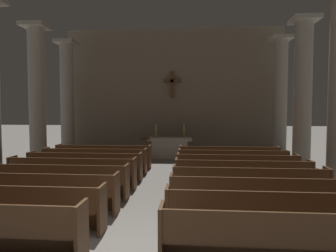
{
  "coord_description": "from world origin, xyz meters",
  "views": [
    {
      "loc": [
        1.11,
        -4.48,
        2.41
      ],
      "look_at": [
        0.0,
        8.97,
        1.66
      ],
      "focal_mm": 31.61,
      "sensor_mm": 36.0,
      "label": 1
    }
  ],
  "objects_px": {
    "pew_right_row_3": "(259,197)",
    "pew_right_row_7": "(232,162)",
    "pew_left_row_8": "(103,156)",
    "pew_right_row_2": "(272,214)",
    "pew_left_row_6": "(85,166)",
    "column_left_third": "(37,98)",
    "pew_left_row_3": "(35,192)",
    "pew_right_row_4": "(249,185)",
    "altar": "(170,147)",
    "candlestick_right": "(184,134)",
    "column_right_fourth": "(280,100)",
    "column_right_third": "(303,97)",
    "pew_right_row_5": "(242,175)",
    "lectern": "(145,150)",
    "pew_left_row_5": "(72,172)",
    "column_left_fourth": "(67,100)",
    "candlestick_left": "(156,133)",
    "pew_left_row_7": "(95,160)",
    "pew_right_row_6": "(237,168)",
    "pew_right_row_1": "(291,239)",
    "pew_left_row_2": "(7,207)",
    "pew_left_row_4": "(56,181)",
    "pew_right_row_8": "(229,158)"
  },
  "relations": [
    {
      "from": "pew_right_row_5",
      "to": "pew_right_row_6",
      "type": "relative_size",
      "value": 1.0
    },
    {
      "from": "pew_right_row_3",
      "to": "pew_right_row_8",
      "type": "height_order",
      "value": "same"
    },
    {
      "from": "pew_left_row_3",
      "to": "pew_right_row_5",
      "type": "relative_size",
      "value": 1.0
    },
    {
      "from": "pew_right_row_2",
      "to": "pew_left_row_8",
      "type": "bearing_deg",
      "value": 128.68
    },
    {
      "from": "candlestick_right",
      "to": "pew_left_row_4",
      "type": "bearing_deg",
      "value": -115.25
    },
    {
      "from": "pew_right_row_5",
      "to": "column_right_third",
      "type": "bearing_deg",
      "value": 48.78
    },
    {
      "from": "column_right_fourth",
      "to": "pew_right_row_8",
      "type": "bearing_deg",
      "value": -133.43
    },
    {
      "from": "pew_left_row_2",
      "to": "pew_right_row_8",
      "type": "relative_size",
      "value": 1.0
    },
    {
      "from": "pew_right_row_5",
      "to": "pew_right_row_8",
      "type": "xyz_separation_m",
      "value": [
        0.0,
        3.23,
        0.0
      ]
    },
    {
      "from": "pew_left_row_8",
      "to": "pew_right_row_4",
      "type": "height_order",
      "value": "same"
    },
    {
      "from": "pew_left_row_4",
      "to": "candlestick_right",
      "type": "distance_m",
      "value": 7.73
    },
    {
      "from": "pew_right_row_3",
      "to": "candlestick_left",
      "type": "distance_m",
      "value": 8.71
    },
    {
      "from": "column_right_third",
      "to": "candlestick_left",
      "type": "bearing_deg",
      "value": 156.28
    },
    {
      "from": "pew_left_row_6",
      "to": "column_right_third",
      "type": "relative_size",
      "value": 0.66
    },
    {
      "from": "pew_left_row_8",
      "to": "pew_right_row_2",
      "type": "bearing_deg",
      "value": -51.32
    },
    {
      "from": "pew_left_row_3",
      "to": "column_left_third",
      "type": "bearing_deg",
      "value": 117.67
    },
    {
      "from": "pew_left_row_7",
      "to": "pew_left_row_4",
      "type": "bearing_deg",
      "value": -90.0
    },
    {
      "from": "pew_left_row_3",
      "to": "pew_right_row_4",
      "type": "relative_size",
      "value": 1.0
    },
    {
      "from": "pew_right_row_3",
      "to": "pew_right_row_7",
      "type": "height_order",
      "value": "same"
    },
    {
      "from": "altar",
      "to": "candlestick_right",
      "type": "distance_m",
      "value": 0.98
    },
    {
      "from": "column_right_third",
      "to": "pew_right_row_4",
      "type": "bearing_deg",
      "value": -123.27
    },
    {
      "from": "pew_left_row_2",
      "to": "pew_right_row_4",
      "type": "distance_m",
      "value": 5.6
    },
    {
      "from": "pew_right_row_4",
      "to": "candlestick_left",
      "type": "relative_size",
      "value": 6.03
    },
    {
      "from": "pew_left_row_7",
      "to": "column_left_fourth",
      "type": "bearing_deg",
      "value": 124.79
    },
    {
      "from": "pew_left_row_3",
      "to": "pew_left_row_6",
      "type": "xyz_separation_m",
      "value": [
        0.0,
        3.23,
        0.0
      ]
    },
    {
      "from": "pew_right_row_5",
      "to": "candlestick_right",
      "type": "relative_size",
      "value": 6.03
    },
    {
      "from": "pew_right_row_1",
      "to": "column_right_fourth",
      "type": "bearing_deg",
      "value": 75.01
    },
    {
      "from": "pew_left_row_6",
      "to": "column_left_third",
      "type": "distance_m",
      "value": 4.28
    },
    {
      "from": "pew_left_row_2",
      "to": "pew_right_row_4",
      "type": "height_order",
      "value": "same"
    },
    {
      "from": "column_right_fourth",
      "to": "lectern",
      "type": "relative_size",
      "value": 5.17
    },
    {
      "from": "pew_left_row_8",
      "to": "pew_right_row_5",
      "type": "xyz_separation_m",
      "value": [
        5.17,
        -3.23,
        0.0
      ]
    },
    {
      "from": "pew_right_row_8",
      "to": "pew_left_row_6",
      "type": "bearing_deg",
      "value": -157.39
    },
    {
      "from": "candlestick_left",
      "to": "pew_left_row_7",
      "type": "bearing_deg",
      "value": -116.77
    },
    {
      "from": "pew_left_row_7",
      "to": "pew_right_row_2",
      "type": "height_order",
      "value": "same"
    },
    {
      "from": "column_left_third",
      "to": "lectern",
      "type": "height_order",
      "value": "column_left_third"
    },
    {
      "from": "pew_right_row_5",
      "to": "pew_left_row_3",
      "type": "bearing_deg",
      "value": -157.39
    },
    {
      "from": "column_left_fourth",
      "to": "pew_right_row_4",
      "type": "bearing_deg",
      "value": -42.35
    },
    {
      "from": "pew_right_row_8",
      "to": "pew_left_row_2",
      "type": "bearing_deg",
      "value": -128.68
    },
    {
      "from": "pew_left_row_8",
      "to": "column_left_fourth",
      "type": "distance_m",
      "value": 4.75
    },
    {
      "from": "pew_right_row_6",
      "to": "pew_right_row_1",
      "type": "bearing_deg",
      "value": -90.0
    },
    {
      "from": "pew_right_row_1",
      "to": "column_right_third",
      "type": "height_order",
      "value": "column_right_third"
    },
    {
      "from": "pew_left_row_4",
      "to": "altar",
      "type": "relative_size",
      "value": 1.8
    },
    {
      "from": "pew_left_row_5",
      "to": "column_right_fourth",
      "type": "xyz_separation_m",
      "value": [
        7.98,
        6.2,
        2.42
      ]
    },
    {
      "from": "pew_left_row_8",
      "to": "column_left_third",
      "type": "bearing_deg",
      "value": -179.6
    },
    {
      "from": "pew_right_row_3",
      "to": "column_right_fourth",
      "type": "relative_size",
      "value": 0.66
    },
    {
      "from": "pew_left_row_8",
      "to": "pew_right_row_7",
      "type": "height_order",
      "value": "same"
    },
    {
      "from": "candlestick_right",
      "to": "lectern",
      "type": "distance_m",
      "value": 2.24
    },
    {
      "from": "pew_right_row_6",
      "to": "lectern",
      "type": "xyz_separation_m",
      "value": [
        -3.65,
        3.61,
        0.07
      ]
    },
    {
      "from": "pew_left_row_2",
      "to": "pew_right_row_8",
      "type": "xyz_separation_m",
      "value": [
        5.17,
        6.46,
        0.0
      ]
    },
    {
      "from": "pew_left_row_5",
      "to": "pew_left_row_8",
      "type": "relative_size",
      "value": 1.0
    }
  ]
}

